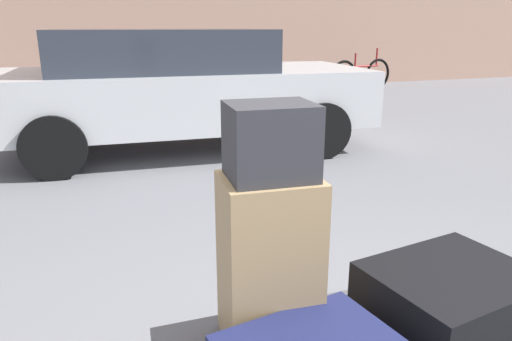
% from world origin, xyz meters
% --- Properties ---
extents(suitcase_tan_stacked_top, '(0.35, 0.30, 0.63)m').
position_xyz_m(suitcase_tan_stacked_top, '(-0.28, 0.23, 0.66)').
color(suitcase_tan_stacked_top, '#9E7F56').
rests_on(suitcase_tan_stacked_top, luggage_cart).
extents(suitcase_black_rear_left, '(0.65, 0.56, 0.26)m').
position_xyz_m(suitcase_black_rear_left, '(0.37, 0.06, 0.47)').
color(suitcase_black_rear_left, black).
rests_on(suitcase_black_rear_left, luggage_cart).
extents(duffel_bag_charcoal_topmost_pile, '(0.29, 0.25, 0.25)m').
position_xyz_m(duffel_bag_charcoal_topmost_pile, '(-0.28, 0.23, 1.10)').
color(duffel_bag_charcoal_topmost_pile, '#2D2D33').
rests_on(duffel_bag_charcoal_topmost_pile, suitcase_tan_stacked_top).
extents(parked_car, '(4.39, 2.09, 1.42)m').
position_xyz_m(parked_car, '(0.17, 4.53, 0.76)').
color(parked_car, silver).
rests_on(parked_car, ground_plane).
extents(bicycle_leaning, '(1.74, 0.40, 0.96)m').
position_xyz_m(bicycle_leaning, '(5.11, 8.62, 0.37)').
color(bicycle_leaning, black).
rests_on(bicycle_leaning, ground_plane).
extents(bollard_kerb_near, '(0.22, 0.22, 0.61)m').
position_xyz_m(bollard_kerb_near, '(2.44, 7.57, 0.31)').
color(bollard_kerb_near, '#72665B').
rests_on(bollard_kerb_near, ground_plane).
extents(bollard_kerb_mid, '(0.22, 0.22, 0.61)m').
position_xyz_m(bollard_kerb_mid, '(3.73, 7.57, 0.31)').
color(bollard_kerb_mid, '#72665B').
rests_on(bollard_kerb_mid, ground_plane).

